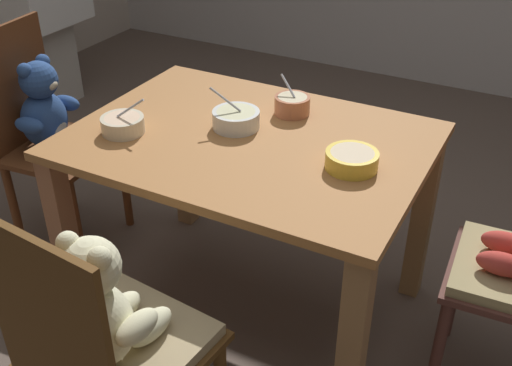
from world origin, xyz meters
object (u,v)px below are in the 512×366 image
object	(u,v)px
dining_table	(249,172)
teddy_chair_near_left	(47,122)
teddy_chair_near_front	(106,332)
sink_basin	(35,16)
porridge_bowl_terracotta_far_center	(292,105)
porridge_bowl_white_center	(236,119)
porridge_bowl_cream_near_left	(123,124)
porridge_bowl_yellow_near_right	(352,160)

from	to	relation	value
dining_table	teddy_chair_near_left	distance (m)	0.94
teddy_chair_near_front	sink_basin	bearing A→B (deg)	53.96
porridge_bowl_terracotta_far_center	porridge_bowl_white_center	bearing A→B (deg)	-123.14
porridge_bowl_cream_near_left	porridge_bowl_yellow_near_right	distance (m)	0.76
dining_table	porridge_bowl_terracotta_far_center	distance (m)	0.28
dining_table	porridge_bowl_cream_near_left	distance (m)	0.44
porridge_bowl_terracotta_far_center	sink_basin	world-z (taller)	porridge_bowl_terracotta_far_center
dining_table	porridge_bowl_white_center	xyz separation A→B (m)	(-0.07, 0.04, 0.16)
dining_table	sink_basin	distance (m)	2.31
teddy_chair_near_front	porridge_bowl_terracotta_far_center	world-z (taller)	teddy_chair_near_front
teddy_chair_near_front	teddy_chair_near_left	size ratio (longest dim) A/B	0.99
teddy_chair_near_left	porridge_bowl_yellow_near_right	xyz separation A→B (m)	(1.30, -0.05, 0.20)
dining_table	teddy_chair_near_front	distance (m)	0.78
teddy_chair_near_front	teddy_chair_near_left	bearing A→B (deg)	56.00
porridge_bowl_terracotta_far_center	sink_basin	size ratio (longest dim) A/B	0.15
dining_table	porridge_bowl_yellow_near_right	bearing A→B (deg)	-5.07
porridge_bowl_terracotta_far_center	sink_basin	bearing A→B (deg)	158.00
teddy_chair_near_left	teddy_chair_near_front	bearing A→B (deg)	-45.22
teddy_chair_near_front	porridge_bowl_white_center	distance (m)	0.85
porridge_bowl_yellow_near_right	sink_basin	size ratio (longest dim) A/B	0.19
dining_table	porridge_bowl_yellow_near_right	world-z (taller)	porridge_bowl_yellow_near_right
teddy_chair_near_front	porridge_bowl_white_center	size ratio (longest dim) A/B	5.59
porridge_bowl_white_center	sink_basin	xyz separation A→B (m)	(-1.98, 1.03, -0.21)
teddy_chair_near_front	porridge_bowl_white_center	world-z (taller)	teddy_chair_near_front
porridge_bowl_white_center	porridge_bowl_cream_near_left	world-z (taller)	porridge_bowl_white_center
porridge_bowl_white_center	porridge_bowl_terracotta_far_center	world-z (taller)	porridge_bowl_white_center
porridge_bowl_cream_near_left	teddy_chair_near_left	bearing A→B (deg)	161.76
dining_table	sink_basin	world-z (taller)	sink_basin
porridge_bowl_terracotta_far_center	teddy_chair_near_left	bearing A→B (deg)	-168.13
dining_table	porridge_bowl_yellow_near_right	size ratio (longest dim) A/B	7.23
teddy_chair_near_front	porridge_bowl_terracotta_far_center	distance (m)	1.02
porridge_bowl_terracotta_far_center	porridge_bowl_yellow_near_right	world-z (taller)	porridge_bowl_terracotta_far_center
porridge_bowl_white_center	sink_basin	size ratio (longest dim) A/B	0.20
dining_table	porridge_bowl_cream_near_left	world-z (taller)	porridge_bowl_cream_near_left
teddy_chair_near_front	porridge_bowl_terracotta_far_center	size ratio (longest dim) A/B	7.45
porridge_bowl_white_center	porridge_bowl_terracotta_far_center	xyz separation A→B (m)	(0.12, 0.18, 0.00)
sink_basin	porridge_bowl_white_center	bearing A→B (deg)	-27.54
dining_table	teddy_chair_near_front	world-z (taller)	teddy_chair_near_front
porridge_bowl_white_center	porridge_bowl_yellow_near_right	bearing A→B (deg)	-9.70
dining_table	porridge_bowl_white_center	bearing A→B (deg)	149.32
porridge_bowl_terracotta_far_center	porridge_bowl_yellow_near_right	distance (m)	0.41
porridge_bowl_yellow_near_right	sink_basin	world-z (taller)	sink_basin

